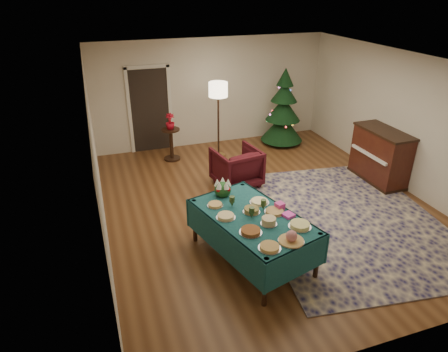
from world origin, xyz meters
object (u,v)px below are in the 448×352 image
object	(u,v)px
floor_lamp	(218,94)
side_table	(171,145)
armchair	(236,165)
christmas_tree	(283,111)
gift_box	(280,206)
potted_plant	(170,125)
piano	(380,156)
buffet_table	(252,224)

from	to	relation	value
floor_lamp	side_table	world-z (taller)	floor_lamp
armchair	christmas_tree	xyz separation A→B (m)	(1.98, 1.88, 0.44)
gift_box	floor_lamp	size ratio (longest dim) A/B	0.07
armchair	potted_plant	distance (m)	2.07
floor_lamp	piano	distance (m)	3.83
buffet_table	side_table	world-z (taller)	side_table
gift_box	floor_lamp	bearing A→B (deg)	85.59
gift_box	armchair	distance (m)	2.41
side_table	floor_lamp	bearing A→B (deg)	-7.51
buffet_table	potted_plant	xyz separation A→B (m)	(-0.36, 4.18, 0.26)
side_table	potted_plant	world-z (taller)	potted_plant
floor_lamp	gift_box	bearing A→B (deg)	-94.41
armchair	christmas_tree	size ratio (longest dim) A/B	0.45
side_table	potted_plant	distance (m)	0.50
armchair	piano	distance (m)	3.06
buffet_table	armchair	world-z (taller)	armchair
floor_lamp	side_table	xyz separation A→B (m)	(-1.14, 0.15, -1.17)
buffet_table	floor_lamp	bearing A→B (deg)	79.14
buffet_table	potted_plant	bearing A→B (deg)	94.99
potted_plant	gift_box	bearing A→B (deg)	-78.60
side_table	christmas_tree	distance (m)	3.04
piano	floor_lamp	bearing A→B (deg)	139.92
gift_box	christmas_tree	bearing A→B (deg)	63.07
buffet_table	floor_lamp	distance (m)	4.20
gift_box	floor_lamp	distance (m)	4.05
buffet_table	christmas_tree	xyz separation A→B (m)	(2.63, 4.31, 0.27)
floor_lamp	potted_plant	distance (m)	1.33
piano	side_table	bearing A→B (deg)	147.45
christmas_tree	armchair	bearing A→B (deg)	-136.46
gift_box	christmas_tree	distance (m)	4.77
side_table	piano	distance (m)	4.72
side_table	buffet_table	bearing A→B (deg)	-85.01
potted_plant	side_table	bearing A→B (deg)	-63.43
armchair	potted_plant	world-z (taller)	potted_plant
armchair	christmas_tree	distance (m)	2.77
side_table	piano	size ratio (longest dim) A/B	0.58
piano	buffet_table	bearing A→B (deg)	-155.51
buffet_table	armchair	size ratio (longest dim) A/B	2.47
gift_box	side_table	distance (m)	4.23
buffet_table	floor_lamp	xyz separation A→B (m)	(0.77, 4.03, 0.93)
buffet_table	piano	distance (m)	3.96
buffet_table	gift_box	size ratio (longest dim) A/B	17.99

